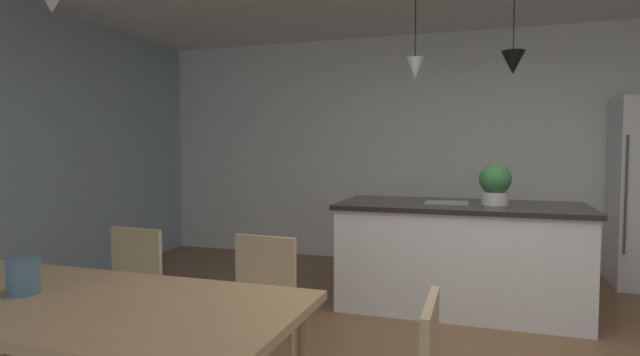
% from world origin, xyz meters
% --- Properties ---
extents(wall_back_kitchen, '(10.00, 0.12, 2.70)m').
position_xyz_m(wall_back_kitchen, '(0.00, 3.26, 1.35)').
color(wall_back_kitchen, white).
rests_on(wall_back_kitchen, ground_plane).
extents(dining_table, '(1.97, 0.91, 0.74)m').
position_xyz_m(dining_table, '(-1.64, -1.19, 0.67)').
color(dining_table, tan).
rests_on(dining_table, ground_plane).
extents(chair_far_right, '(0.43, 0.43, 0.87)m').
position_xyz_m(chair_far_right, '(-1.19, -0.36, 0.47)').
color(chair_far_right, tan).
rests_on(chair_far_right, ground_plane).
extents(chair_far_left, '(0.43, 0.43, 0.87)m').
position_xyz_m(chair_far_left, '(-2.08, -0.36, 0.47)').
color(chair_far_left, tan).
rests_on(chair_far_left, ground_plane).
extents(kitchen_island, '(2.03, 0.95, 0.91)m').
position_xyz_m(kitchen_island, '(-0.20, 1.58, 0.46)').
color(kitchen_island, white).
rests_on(kitchen_island, ground_plane).
extents(pendant_over_island_main, '(0.16, 0.16, 0.74)m').
position_xyz_m(pendant_over_island_main, '(-0.59, 1.58, 2.05)').
color(pendant_over_island_main, black).
extents(pendant_over_island_aux, '(0.19, 0.19, 0.73)m').
position_xyz_m(pendant_over_island_aux, '(0.20, 1.58, 2.07)').
color(pendant_over_island_aux, black).
extents(potted_plant_on_island, '(0.26, 0.26, 0.34)m').
position_xyz_m(potted_plant_on_island, '(0.08, 1.58, 1.08)').
color(potted_plant_on_island, beige).
rests_on(potted_plant_on_island, kitchen_island).
extents(vase_on_dining_table, '(0.13, 0.13, 0.15)m').
position_xyz_m(vase_on_dining_table, '(-1.89, -1.20, 0.81)').
color(vase_on_dining_table, slate).
rests_on(vase_on_dining_table, dining_table).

